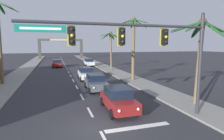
{
  "coord_description": "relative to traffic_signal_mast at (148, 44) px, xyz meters",
  "views": [
    {
      "loc": [
        -2.25,
        -9.92,
        4.71
      ],
      "look_at": [
        3.28,
        8.0,
        2.2
      ],
      "focal_mm": 29.82,
      "sensor_mm": 36.0,
      "label": 1
    }
  ],
  "objects": [
    {
      "name": "palm_right_nearest",
      "position": [
        5.45,
        1.9,
        0.33
      ],
      "size": [
        4.68,
        4.3,
        6.75
      ],
      "color": "brown",
      "rests_on": "ground"
    },
    {
      "name": "sedan_lead_at_stop_bar",
      "position": [
        -0.96,
        2.58,
        -3.92
      ],
      "size": [
        2.03,
        4.48,
        1.68
      ],
      "color": "maroon",
      "rests_on": "ground"
    },
    {
      "name": "ground_plane",
      "position": [
        -2.98,
        0.12,
        -4.77
      ],
      "size": [
        220.0,
        220.0,
        0.0
      ],
      "primitive_type": "plane",
      "color": "#2D2D33"
    },
    {
      "name": "palm_right_second",
      "position": [
        4.66,
        12.76,
        0.89
      ],
      "size": [
        3.58,
        3.7,
        8.27
      ],
      "color": "brown",
      "rests_on": "ground"
    },
    {
      "name": "palm_right_third",
      "position": [
        4.84,
        23.68,
        0.54
      ],
      "size": [
        4.07,
        4.16,
        7.22
      ],
      "color": "brown",
      "rests_on": "ground"
    },
    {
      "name": "town_gateway_arch",
      "position": [
        -2.98,
        57.02,
        -0.33
      ],
      "size": [
        14.84,
        0.9,
        6.87
      ],
      "color": "#423D38",
      "rests_on": "ground"
    },
    {
      "name": "sidewalk_left",
      "position": [
        -10.78,
        20.12,
        -4.7
      ],
      "size": [
        3.2,
        110.0,
        0.14
      ],
      "primitive_type": "cube",
      "color": "gray",
      "rests_on": "ground"
    },
    {
      "name": "sedan_parked_nearest_kerb",
      "position": [
        2.24,
        32.15,
        -3.92
      ],
      "size": [
        2.0,
        4.47,
        1.68
      ],
      "color": "silver",
      "rests_on": "ground"
    },
    {
      "name": "sedan_fifth_in_queue",
      "position": [
        -1.2,
        15.59,
        -3.92
      ],
      "size": [
        1.97,
        4.46,
        1.68
      ],
      "color": "silver",
      "rests_on": "ground"
    },
    {
      "name": "sidewalk_right",
      "position": [
        4.82,
        20.12,
        -4.7
      ],
      "size": [
        3.2,
        110.0,
        0.14
      ],
      "primitive_type": "cube",
      "color": "gray",
      "rests_on": "ground"
    },
    {
      "name": "sedan_third_in_queue",
      "position": [
        -1.21,
        9.08,
        -3.92
      ],
      "size": [
        1.96,
        4.45,
        1.68
      ],
      "color": "#4C515B",
      "rests_on": "ground"
    },
    {
      "name": "lane_markings",
      "position": [
        -2.54,
        20.31,
        -4.77
      ],
      "size": [
        4.28,
        88.78,
        0.01
      ],
      "color": "silver",
      "rests_on": "ground"
    },
    {
      "name": "sedan_oncoming_far",
      "position": [
        -4.86,
        31.77,
        -3.92
      ],
      "size": [
        2.05,
        4.49,
        1.68
      ],
      "color": "maroon",
      "rests_on": "ground"
    },
    {
      "name": "traffic_signal_mast",
      "position": [
        0.0,
        0.0,
        0.0
      ],
      "size": [
        10.97,
        0.41,
        6.76
      ],
      "color": "#2D2D33",
      "rests_on": "ground"
    }
  ]
}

